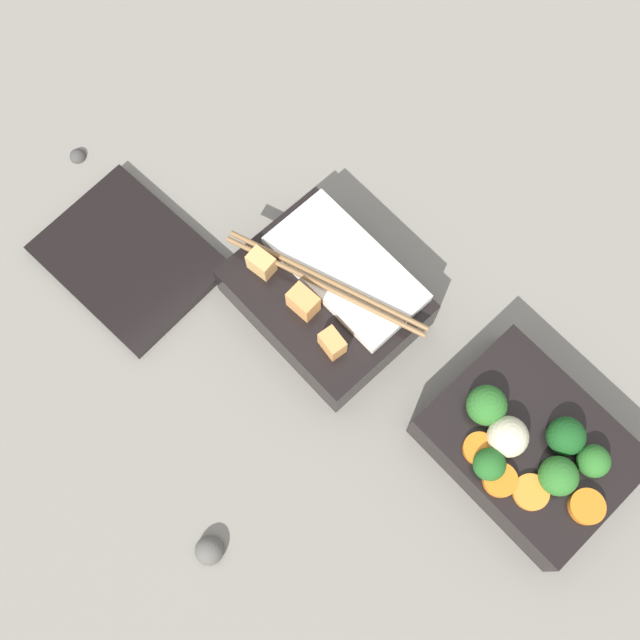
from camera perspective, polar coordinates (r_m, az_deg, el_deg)
name	(u,v)px	position (r m, az deg, el deg)	size (l,w,h in m)	color
ground_plane	(421,366)	(0.74, 7.70, -3.49)	(3.00, 3.00, 0.00)	gray
bento_tray_vegetable	(528,446)	(0.71, 15.58, -9.21)	(0.18, 0.14, 0.08)	black
bento_tray_rice	(327,294)	(0.73, 0.55, 1.96)	(0.20, 0.13, 0.08)	black
bento_lid	(129,258)	(0.79, -14.36, 4.60)	(0.17, 0.13, 0.01)	black
pebble_0	(77,155)	(0.87, -18.02, 11.89)	(0.02, 0.02, 0.02)	#474442
pebble_1	(210,550)	(0.71, -8.42, -16.97)	(0.03, 0.03, 0.03)	#595651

